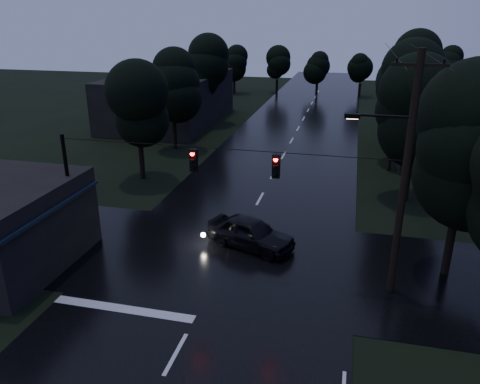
% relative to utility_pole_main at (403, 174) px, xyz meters
% --- Properties ---
extents(main_road, '(12.00, 120.00, 0.02)m').
position_rel_utility_pole_main_xyz_m(main_road, '(-7.41, 19.00, -5.26)').
color(main_road, black).
rests_on(main_road, ground).
extents(cross_street, '(60.00, 9.00, 0.02)m').
position_rel_utility_pole_main_xyz_m(cross_street, '(-7.41, 1.00, -5.26)').
color(cross_street, black).
rests_on(cross_street, ground).
extents(building_far_right, '(10.00, 14.00, 4.40)m').
position_rel_utility_pole_main_xyz_m(building_far_right, '(6.59, 23.00, -3.06)').
color(building_far_right, black).
rests_on(building_far_right, ground).
extents(building_far_left, '(10.00, 16.00, 5.00)m').
position_rel_utility_pole_main_xyz_m(building_far_left, '(-21.41, 29.00, -2.76)').
color(building_far_left, black).
rests_on(building_far_left, ground).
extents(utility_pole_main, '(3.50, 0.30, 10.00)m').
position_rel_utility_pole_main_xyz_m(utility_pole_main, '(0.00, 0.00, 0.00)').
color(utility_pole_main, black).
rests_on(utility_pole_main, ground).
extents(utility_pole_far, '(2.00, 0.30, 7.50)m').
position_rel_utility_pole_main_xyz_m(utility_pole_far, '(0.89, 17.00, -1.38)').
color(utility_pole_far, black).
rests_on(utility_pole_far, ground).
extents(anchor_pole_left, '(0.18, 0.18, 6.00)m').
position_rel_utility_pole_main_xyz_m(anchor_pole_left, '(-14.91, 0.00, -2.26)').
color(anchor_pole_left, black).
rests_on(anchor_pole_left, ground).
extents(span_signals, '(15.00, 0.37, 1.12)m').
position_rel_utility_pole_main_xyz_m(span_signals, '(-6.85, -0.01, -0.01)').
color(span_signals, black).
rests_on(span_signals, ground).
extents(tree_corner_near, '(4.48, 4.48, 9.44)m').
position_rel_utility_pole_main_xyz_m(tree_corner_near, '(2.59, 2.00, 0.74)').
color(tree_corner_near, black).
rests_on(tree_corner_near, ground).
extents(tree_left_a, '(3.92, 3.92, 8.26)m').
position_rel_utility_pole_main_xyz_m(tree_left_a, '(-16.41, 11.00, -0.02)').
color(tree_left_a, black).
rests_on(tree_left_a, ground).
extents(tree_left_b, '(4.20, 4.20, 8.85)m').
position_rel_utility_pole_main_xyz_m(tree_left_b, '(-17.01, 19.00, 0.36)').
color(tree_left_b, black).
rests_on(tree_left_b, ground).
extents(tree_left_c, '(4.48, 4.48, 9.44)m').
position_rel_utility_pole_main_xyz_m(tree_left_c, '(-17.61, 29.00, 0.74)').
color(tree_left_c, black).
rests_on(tree_left_c, ground).
extents(tree_right_a, '(4.20, 4.20, 8.85)m').
position_rel_utility_pole_main_xyz_m(tree_right_a, '(1.59, 11.00, 0.36)').
color(tree_right_a, black).
rests_on(tree_right_a, ground).
extents(tree_right_b, '(4.48, 4.48, 9.44)m').
position_rel_utility_pole_main_xyz_m(tree_right_b, '(2.19, 19.00, 0.74)').
color(tree_right_b, black).
rests_on(tree_right_b, ground).
extents(tree_right_c, '(4.76, 4.76, 10.03)m').
position_rel_utility_pole_main_xyz_m(tree_right_c, '(2.79, 29.00, 1.11)').
color(tree_right_c, black).
rests_on(tree_right_c, ground).
extents(car, '(4.95, 3.28, 1.56)m').
position_rel_utility_pole_main_xyz_m(car, '(-6.60, 2.49, -4.48)').
color(car, black).
rests_on(car, ground).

